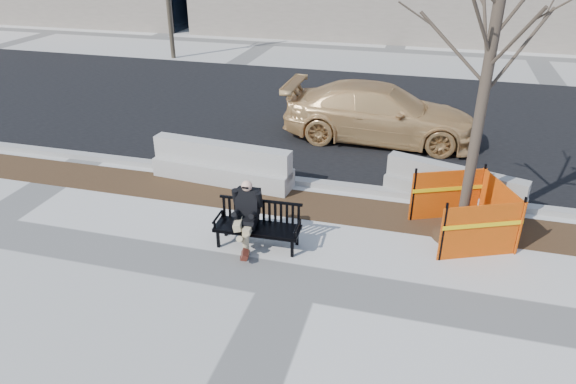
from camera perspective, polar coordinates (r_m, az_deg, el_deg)
name	(u,v)px	position (r m, az deg, el deg)	size (l,w,h in m)	color
ground	(291,280)	(8.69, 0.37, -9.61)	(120.00, 120.00, 0.00)	beige
mulch_strip	(324,207)	(10.83, 3.94, -1.66)	(40.00, 1.20, 0.02)	#47301C
asphalt_street	(365,115)	(16.49, 8.40, 8.32)	(60.00, 10.40, 0.01)	black
curb	(333,185)	(11.64, 4.90, 0.74)	(60.00, 0.25, 0.12)	#9E9B93
bench	(258,246)	(9.57, -3.28, -5.84)	(1.57, 0.56, 0.84)	black
seated_man	(248,243)	(9.66, -4.42, -5.55)	(0.53, 0.88, 1.24)	black
tree_fence	(459,236)	(10.35, 18.12, -4.55)	(2.23, 2.23, 5.58)	#FF520B
sedan	(378,139)	(14.56, 9.79, 5.68)	(2.09, 5.14, 1.49)	tan
jersey_barrier_left	(223,181)	(12.02, -7.08, 1.18)	(3.26, 0.65, 0.93)	#ACA9A1
jersey_barrier_right	(451,202)	(11.52, 17.30, -1.09)	(2.85, 0.57, 0.82)	gray
far_tree_left	(174,58)	(24.50, -12.34, 14.09)	(2.14, 2.14, 5.79)	#483E2E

